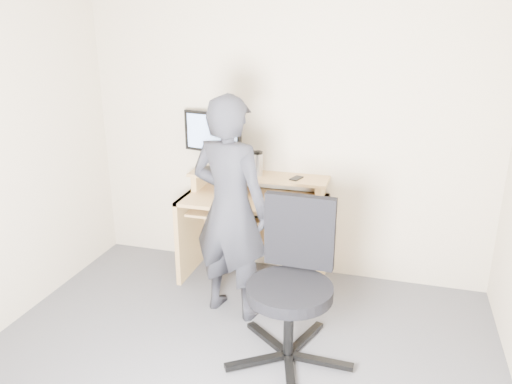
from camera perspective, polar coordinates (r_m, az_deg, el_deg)
The scene contains 12 objects.
back_wall at distance 4.26m, azimuth 3.41°, elevation 6.68°, with size 3.50×0.02×2.50m, color #C1B099.
desk at distance 4.31m, azimuth -0.03°, elevation -2.92°, with size 1.20×0.60×0.91m.
monitor at distance 4.31m, azimuth -4.98°, elevation 6.40°, with size 0.54×0.15×0.52m.
external_drive at distance 4.27m, azimuth -1.13°, elevation 3.43°, with size 0.07×0.13×0.20m, color black.
travel_mug at distance 4.22m, azimuth 0.19°, elevation 3.16°, with size 0.08×0.08×0.19m, color #ADADB1.
smartphone at distance 4.16m, azimuth 4.64°, elevation 1.58°, with size 0.07×0.13×0.01m, color black.
charger at distance 4.26m, azimuth -4.51°, elevation 2.18°, with size 0.04×0.04×0.04m, color black.
headphones at distance 4.35m, azimuth -1.84°, elevation 2.46°, with size 0.16×0.16×0.02m, color silver.
keyboard at distance 4.10m, azimuth 0.02°, elevation -2.30°, with size 0.46×0.18×0.03m, color black.
mouse at distance 3.98m, azimuth 4.58°, elevation -1.44°, with size 0.10×0.06×0.04m, color black.
office_chair at distance 3.28m, azimuth 4.23°, elevation -9.70°, with size 0.81×0.84×1.06m.
person at distance 3.66m, azimuth -2.98°, elevation -1.98°, with size 0.62×0.41×1.69m, color black.
Camera 1 is at (0.91, -2.32, 2.15)m, focal length 35.00 mm.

